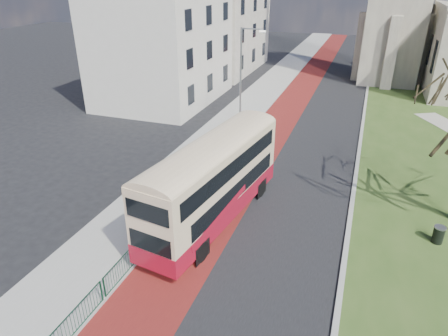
% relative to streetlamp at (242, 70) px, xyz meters
% --- Properties ---
extents(ground, '(160.00, 160.00, 0.00)m').
position_rel_streetlamp_xyz_m(ground, '(4.35, -18.00, -4.59)').
color(ground, black).
rests_on(ground, ground).
extents(road_carriageway, '(9.00, 120.00, 0.01)m').
position_rel_streetlamp_xyz_m(road_carriageway, '(5.85, 2.00, -4.59)').
color(road_carriageway, black).
rests_on(road_carriageway, ground).
extents(bus_lane, '(3.40, 120.00, 0.01)m').
position_rel_streetlamp_xyz_m(bus_lane, '(3.15, 2.00, -4.59)').
color(bus_lane, '#591414').
rests_on(bus_lane, ground).
extents(pavement_west, '(4.00, 120.00, 0.12)m').
position_rel_streetlamp_xyz_m(pavement_west, '(-0.65, 2.00, -4.53)').
color(pavement_west, gray).
rests_on(pavement_west, ground).
extents(kerb_west, '(0.25, 120.00, 0.13)m').
position_rel_streetlamp_xyz_m(kerb_west, '(1.35, 2.00, -4.53)').
color(kerb_west, '#999993').
rests_on(kerb_west, ground).
extents(kerb_east, '(0.25, 80.00, 0.13)m').
position_rel_streetlamp_xyz_m(kerb_east, '(10.45, 4.00, -4.53)').
color(kerb_east, '#999993').
rests_on(kerb_east, ground).
extents(pedestrian_railing, '(0.07, 24.00, 1.12)m').
position_rel_streetlamp_xyz_m(pedestrian_railing, '(1.40, -14.00, -4.04)').
color(pedestrian_railing, '#0D3D24').
rests_on(pedestrian_railing, ground).
extents(street_block_near, '(10.30, 14.30, 13.00)m').
position_rel_streetlamp_xyz_m(street_block_near, '(-9.65, 4.00, 1.92)').
color(street_block_near, silver).
rests_on(street_block_near, ground).
extents(street_block_far, '(10.30, 16.30, 11.50)m').
position_rel_streetlamp_xyz_m(street_block_far, '(-9.65, 20.00, 1.17)').
color(street_block_far, '#B3AA98').
rests_on(street_block_far, ground).
extents(streetlamp, '(2.13, 0.18, 8.00)m').
position_rel_streetlamp_xyz_m(streetlamp, '(0.00, 0.00, 0.00)').
color(streetlamp, gray).
rests_on(streetlamp, pavement_west).
extents(bus, '(4.05, 10.99, 4.49)m').
position_rel_streetlamp_xyz_m(bus, '(3.49, -16.02, -2.03)').
color(bus, maroon).
rests_on(bus, ground).
extents(litter_bin, '(0.71, 0.71, 0.91)m').
position_rel_streetlamp_xyz_m(litter_bin, '(14.65, -14.19, -4.10)').
color(litter_bin, black).
rests_on(litter_bin, grass_green).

